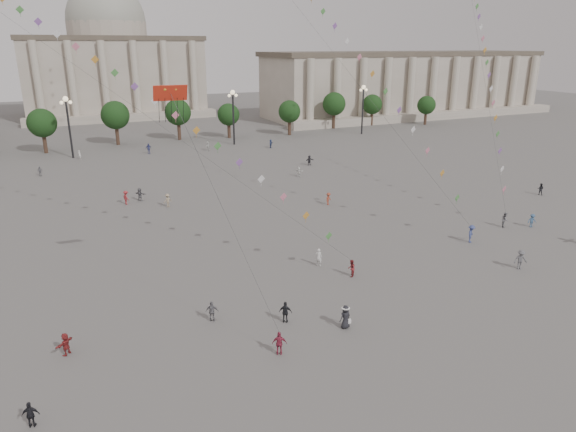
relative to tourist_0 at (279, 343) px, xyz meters
name	(u,v)px	position (x,y,z in m)	size (l,w,h in m)	color
ground	(362,326)	(6.71, 0.70, -0.81)	(360.00, 360.00, 0.00)	#524F4D
hall_east	(407,84)	(81.71, 94.59, 7.61)	(84.00, 26.22, 17.20)	#9F9385
hall_central	(111,63)	(6.71, 129.92, 13.42)	(48.30, 34.30, 35.50)	#9F9385
tree_row	(148,117)	(6.71, 78.70, 4.58)	(137.12, 5.12, 8.00)	#37251B
lamp_post_mid_west	(68,116)	(-8.29, 70.70, 6.54)	(2.00, 0.90, 10.65)	#262628
lamp_post_mid_east	(233,107)	(21.71, 70.70, 6.54)	(2.00, 0.90, 10.65)	#262628
lamp_post_far_east	(363,101)	(51.71, 70.70, 6.54)	(2.00, 0.90, 10.65)	#262628
person_crowd_0	(149,149)	(4.51, 68.70, 0.14)	(1.12, 0.46, 1.91)	#38407F
person_crowd_4	(208,146)	(15.19, 67.00, 0.06)	(1.62, 0.52, 1.75)	silver
person_crowd_6	(521,260)	(24.75, 3.08, 0.09)	(1.17, 0.67, 1.81)	#57585C
person_crowd_7	(299,172)	(21.83, 41.77, -0.06)	(1.40, 0.45, 1.51)	silver
person_crowd_8	(328,199)	(18.83, 27.18, -0.04)	(1.00, 0.58, 1.55)	#983E29
person_crowd_9	(309,160)	(26.82, 47.86, 0.01)	(1.52, 0.48, 1.64)	black
person_crowd_10	(80,155)	(-7.30, 68.70, -0.01)	(0.59, 0.38, 1.60)	silver
person_crowd_12	(140,194)	(-2.14, 38.84, 0.03)	(1.56, 0.50, 1.68)	slate
person_crowd_13	(319,257)	(8.90, 11.28, 0.01)	(0.60, 0.40, 1.65)	silver
person_crowd_14	(532,221)	(34.90, 10.55, -0.06)	(0.97, 0.56, 1.51)	#385A80
person_crowd_15	(540,189)	(46.51, 19.20, -0.03)	(0.76, 0.59, 1.57)	black
person_crowd_16	(40,171)	(-13.62, 58.66, -0.07)	(0.87, 0.36, 1.48)	slate
person_crowd_17	(126,198)	(-3.95, 38.02, 0.06)	(1.13, 0.65, 1.75)	maroon
person_crowd_18	(271,144)	(26.96, 64.43, 0.00)	(1.51, 0.48, 1.63)	navy
person_crowd_19	(168,200)	(0.50, 34.76, 0.02)	(1.07, 0.62, 1.66)	#9D8A6C
tourist_0	(279,343)	(0.00, 0.00, 0.00)	(0.95, 0.40, 1.63)	#992942
tourist_1	(285,312)	(2.04, 3.50, -0.01)	(0.95, 0.39, 1.61)	black
tourist_2	(66,344)	(-12.41, 5.79, -0.05)	(1.41, 0.45, 1.52)	maroon
tourist_3	(212,311)	(-2.67, 5.88, -0.03)	(0.92, 0.38, 1.56)	slate
tourist_4	(31,415)	(-14.38, -0.57, -0.07)	(0.88, 0.37, 1.50)	black
kite_flyer_0	(351,268)	(10.37, 8.09, -0.05)	(0.74, 0.58, 1.53)	maroon
kite_flyer_1	(471,234)	(25.56, 9.90, 0.10)	(1.18, 0.68, 1.83)	#37447D
kite_flyer_2	(505,220)	(32.26, 11.85, 0.02)	(0.81, 0.63, 1.66)	slate
hat_person	(345,316)	(5.52, 1.03, 0.08)	(0.91, 0.66, 1.72)	black
dragon_kite	(172,106)	(-4.04, 7.97, 14.35)	(3.17, 4.34, 16.96)	red
kite_train_west	(49,34)	(-10.33, 30.12, 19.07)	(39.39, 41.39, 67.28)	#3F3F3F
kite_train_east	(478,16)	(42.55, 29.85, 21.73)	(19.86, 33.66, 55.10)	#3F3F3F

